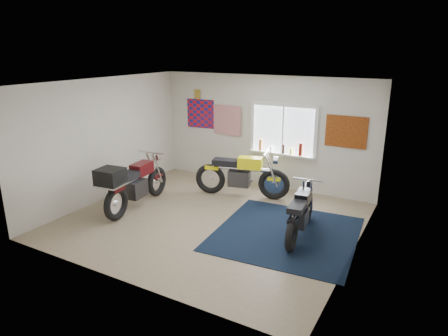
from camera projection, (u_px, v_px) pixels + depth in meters
The scene contains 10 objects.
ground at pixel (212, 220), 7.99m from camera, with size 5.50×5.50×0.00m, color #9E896B.
room_shell at pixel (211, 140), 7.51m from camera, with size 5.50×5.50×5.50m.
navy_rug at pixel (286, 233), 7.41m from camera, with size 2.50×2.60×0.01m, color black.
window_assembly at pixel (283, 133), 9.41m from camera, with size 1.66×0.17×1.26m.
oil_bottles at pixel (284, 148), 9.42m from camera, with size 1.10×0.09×0.30m.
flag_display at pixel (197, 94), 10.32m from camera, with size 1.60×0.10×1.17m.
triumph_poster at pixel (346, 132), 8.69m from camera, with size 0.90×0.03×0.70m, color #A54C14.
yellow_triumph at pixel (241, 176), 9.14m from camera, with size 2.19×0.80×1.12m.
black_chrome_bike at pixel (300, 214), 7.23m from camera, with size 0.57×1.85×0.95m.
maroon_tourer at pixel (132, 184), 8.35m from camera, with size 0.74×2.18×1.11m.
Camera 1 is at (3.81, -6.27, 3.33)m, focal length 32.00 mm.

